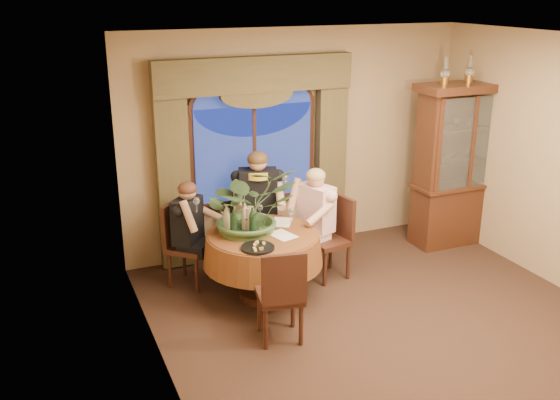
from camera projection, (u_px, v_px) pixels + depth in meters
name	position (u px, v px, depth m)	size (l,w,h in m)	color
floor	(398.00, 333.00, 6.17)	(5.00, 5.00, 0.00)	black
wall_back	(297.00, 141.00, 7.89)	(4.50, 4.50, 0.00)	#957B5A
ceiling	(419.00, 43.00, 5.26)	(5.00, 5.00, 0.00)	white
window	(254.00, 154.00, 7.65)	(1.62, 0.10, 1.32)	navy
arched_transom	(253.00, 91.00, 7.39)	(1.60, 0.06, 0.44)	navy
drapery_left	(173.00, 174.00, 7.27)	(0.38, 0.14, 2.32)	#453C21
drapery_right	(331.00, 156.00, 8.02)	(0.38, 0.14, 2.32)	#453C21
swag_valance	(255.00, 74.00, 7.26)	(2.45, 0.16, 0.42)	#453C21
dining_table	(263.00, 265.00, 6.79)	(1.30, 1.30, 0.75)	maroon
china_cabinet	(460.00, 165.00, 8.08)	(1.31, 0.52, 2.11)	#351B11
oil_lamp_left	(445.00, 71.00, 7.55)	(0.11, 0.11, 0.34)	#A5722D
oil_lamp_center	(470.00, 69.00, 7.68)	(0.11, 0.11, 0.34)	#A5722D
oil_lamp_right	(494.00, 68.00, 7.82)	(0.11, 0.11, 0.34)	#A5722D
chair_right	(328.00, 239.00, 7.21)	(0.42, 0.42, 0.96)	black
chair_back_right	(251.00, 225.00, 7.63)	(0.42, 0.42, 0.96)	black
chair_back	(189.00, 245.00, 7.05)	(0.42, 0.42, 0.96)	black
chair_front_left	(280.00, 293.00, 5.94)	(0.42, 0.42, 0.96)	black
person_pink	(316.00, 222.00, 7.25)	(0.47, 0.43, 1.31)	beige
person_back	(188.00, 234.00, 6.98)	(0.45, 0.41, 1.24)	black
person_scarf	(258.00, 208.00, 7.50)	(0.52, 0.47, 1.44)	black
stoneware_vase	(249.00, 220.00, 6.65)	(0.15, 0.15, 0.28)	#91715C
centerpiece_plant	(249.00, 175.00, 6.55)	(0.99, 1.10, 0.85)	#3B5C34
olive_bowl	(267.00, 231.00, 6.66)	(0.16, 0.16, 0.05)	#485E2C
cheese_platter	(258.00, 248.00, 6.27)	(0.34, 0.34, 0.02)	black
wine_bottle_0	(234.00, 224.00, 6.46)	(0.07, 0.07, 0.33)	black
wine_bottle_1	(252.00, 222.00, 6.51)	(0.07, 0.07, 0.33)	black
wine_bottle_2	(227.00, 220.00, 6.59)	(0.07, 0.07, 0.33)	tan
wine_bottle_3	(245.00, 218.00, 6.63)	(0.07, 0.07, 0.33)	tan
tasting_paper_0	(283.00, 235.00, 6.61)	(0.21, 0.30, 0.00)	white
tasting_paper_1	(282.00, 222.00, 6.97)	(0.21, 0.30, 0.00)	white
wine_glass_person_pink	(291.00, 216.00, 6.92)	(0.07, 0.07, 0.18)	silver
wine_glass_person_back	(226.00, 221.00, 6.77)	(0.07, 0.07, 0.18)	silver
wine_glass_person_scarf	(260.00, 212.00, 7.04)	(0.07, 0.07, 0.18)	silver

